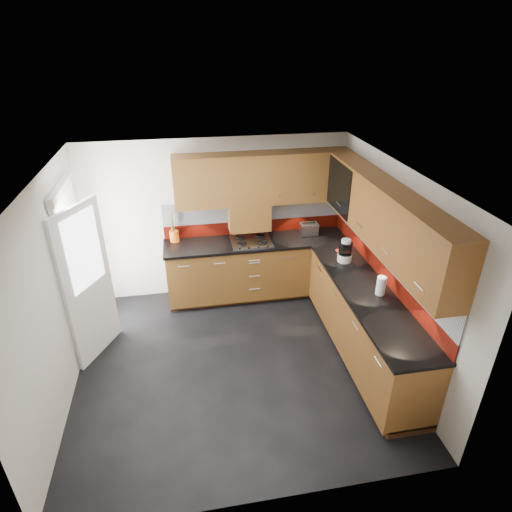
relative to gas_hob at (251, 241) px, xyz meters
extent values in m
cube|color=black|center=(-0.45, -1.47, -0.97)|extent=(4.00, 3.80, 0.02)
cube|color=white|center=(-0.45, -1.47, 1.49)|extent=(4.00, 3.80, 0.10)
cube|color=beige|center=(-0.45, 0.37, 0.24)|extent=(4.00, 0.08, 2.64)
cube|color=beige|center=(-0.45, -3.31, 0.24)|extent=(4.00, 0.08, 2.64)
cube|color=beige|center=(-2.39, -1.47, 0.24)|extent=(0.08, 3.80, 2.64)
cube|color=beige|center=(1.49, -1.47, 0.24)|extent=(0.08, 3.80, 2.64)
cube|color=#5D3314|center=(0.10, 0.03, -0.48)|extent=(2.70, 0.60, 0.95)
cube|color=brown|center=(1.15, -1.57, -0.48)|extent=(0.60, 2.60, 0.95)
cube|color=#442713|center=(0.10, 0.06, -0.91)|extent=(2.70, 0.54, 0.10)
cube|color=#442713|center=(1.18, -1.57, -0.91)|extent=(0.54, 2.60, 0.10)
cube|color=black|center=(0.09, 0.02, -0.04)|extent=(2.72, 0.62, 0.04)
cube|color=black|center=(1.14, -1.59, -0.04)|extent=(0.62, 2.60, 0.04)
cube|color=maroon|center=(0.10, 0.32, 0.08)|extent=(2.70, 0.02, 0.20)
cube|color=white|center=(0.10, 0.32, 0.35)|extent=(2.70, 0.02, 0.34)
cube|color=maroon|center=(1.44, -1.27, 0.08)|extent=(0.02, 3.20, 0.20)
cube|color=white|center=(1.44, -1.27, 0.35)|extent=(0.02, 3.20, 0.34)
cube|color=#5D3314|center=(0.20, 0.17, 0.88)|extent=(2.50, 0.33, 0.72)
cube|color=brown|center=(1.28, -1.43, 0.88)|extent=(0.33, 2.87, 0.72)
cube|color=silver|center=(0.05, -0.01, 0.67)|extent=(1.80, 0.01, 0.16)
cube|color=silver|center=(1.11, -1.47, 0.67)|extent=(0.01, 2.00, 0.16)
cube|color=#5D3314|center=(0.00, 0.17, 0.32)|extent=(0.60, 0.33, 0.40)
cube|color=black|center=(1.11, -0.40, 0.88)|extent=(0.01, 0.80, 0.66)
cube|color=#FFD18C|center=(1.42, -0.40, 0.88)|extent=(0.01, 0.76, 0.64)
cube|color=black|center=(1.28, -0.40, 0.90)|extent=(0.29, 0.76, 0.01)
cylinder|color=black|center=(1.28, -0.65, 1.00)|extent=(0.07, 0.07, 0.16)
cylinder|color=black|center=(1.28, -0.50, 1.00)|extent=(0.07, 0.07, 0.16)
cylinder|color=white|center=(1.28, -0.35, 1.00)|extent=(0.07, 0.07, 0.16)
cylinder|color=black|center=(1.28, -0.20, 1.00)|extent=(0.07, 0.07, 0.16)
cube|color=white|center=(-2.31, -0.57, 0.06)|extent=(0.06, 0.95, 2.04)
cube|color=white|center=(-2.13, -0.92, 0.04)|extent=(0.42, 0.73, 1.98)
cube|color=white|center=(-2.10, -0.92, 0.49)|extent=(0.28, 0.50, 0.90)
cube|color=silver|center=(0.00, 0.01, -0.01)|extent=(0.59, 0.50, 0.02)
torus|color=black|center=(-0.15, -0.11, 0.02)|extent=(0.13, 0.13, 0.02)
torus|color=black|center=(0.15, -0.11, 0.02)|extent=(0.13, 0.13, 0.02)
torus|color=black|center=(-0.15, 0.13, 0.02)|extent=(0.13, 0.13, 0.02)
torus|color=black|center=(0.15, 0.13, 0.02)|extent=(0.13, 0.13, 0.02)
cube|color=black|center=(0.00, -0.23, 0.00)|extent=(0.44, 0.04, 0.02)
cylinder|color=#D85D14|center=(-1.10, 0.22, 0.07)|extent=(0.13, 0.13, 0.17)
cylinder|color=olive|center=(-1.11, 0.24, 0.27)|extent=(0.06, 0.03, 0.33)
cylinder|color=olive|center=(-1.10, 0.24, 0.26)|extent=(0.06, 0.02, 0.31)
cylinder|color=olive|center=(-1.11, 0.24, 0.28)|extent=(0.06, 0.05, 0.35)
cylinder|color=olive|center=(-1.09, 0.24, 0.25)|extent=(0.05, 0.04, 0.29)
cylinder|color=olive|center=(-1.12, 0.23, 0.27)|extent=(0.03, 0.06, 0.32)
cube|color=silver|center=(0.90, 0.09, 0.08)|extent=(0.27, 0.17, 0.18)
cube|color=black|center=(0.90, 0.09, 0.17)|extent=(0.20, 0.03, 0.01)
cube|color=black|center=(0.90, 0.13, 0.17)|extent=(0.20, 0.03, 0.01)
cylinder|color=white|center=(1.13, -0.79, 0.04)|extent=(0.19, 0.19, 0.11)
cylinder|color=black|center=(1.13, -0.79, 0.18)|extent=(0.18, 0.18, 0.17)
cylinder|color=white|center=(1.13, -0.79, 0.28)|extent=(0.13, 0.13, 0.04)
cylinder|color=white|center=(1.25, -1.65, 0.10)|extent=(0.12, 0.12, 0.23)
cube|color=#EC441A|center=(1.20, -0.53, -0.01)|extent=(0.16, 0.14, 0.01)
camera|label=1|loc=(-0.92, -5.54, 2.73)|focal=30.00mm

